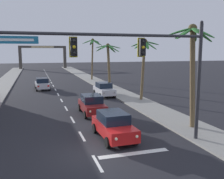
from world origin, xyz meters
TOP-DOWN VIEW (x-y plane):
  - ground_plane at (0.00, 0.00)m, footprint 220.00×220.00m
  - sidewalk_right at (7.80, 20.00)m, footprint 3.20×110.00m
  - lane_markings at (0.46, 18.91)m, footprint 4.28×86.04m
  - traffic_signal_mast at (3.04, 0.14)m, footprint 11.38×0.41m
  - sedan_lead_at_stop_bar at (1.87, 2.07)m, footprint 2.05×4.49m
  - sedan_third_in_queue at (1.94, 8.64)m, footprint 1.96×4.46m
  - sedan_oncoming_far at (-1.79, 24.65)m, footprint 2.11×4.51m
  - sedan_parked_nearest_kerb at (5.34, 16.96)m, footprint 1.99×4.47m
  - palm_right_nearest at (7.60, 2.29)m, footprint 3.07×3.21m
  - palm_right_second at (8.81, 12.96)m, footprint 3.02×2.91m
  - palm_right_third at (7.83, 23.58)m, footprint 4.08×4.07m
  - palm_right_farthest at (7.87, 34.19)m, footprint 3.83×3.89m
  - town_gateway_arch at (0.00, 69.34)m, footprint 14.34×0.90m

SIDE VIEW (x-z plane):
  - ground_plane at x=0.00m, z-range 0.00..0.00m
  - lane_markings at x=0.46m, z-range 0.00..0.01m
  - sidewalk_right at x=7.80m, z-range 0.00..0.14m
  - sedan_lead_at_stop_bar at x=1.87m, z-range 0.01..1.69m
  - sedan_third_in_queue at x=1.94m, z-range 0.01..1.69m
  - sedan_oncoming_far at x=-1.79m, z-range 0.01..1.69m
  - sedan_parked_nearest_kerb at x=5.34m, z-range 0.01..1.69m
  - town_gateway_arch at x=0.00m, z-range 1.00..8.14m
  - palm_right_third at x=7.83m, z-range 1.56..8.20m
  - palm_right_second at x=8.81m, z-range 1.61..8.44m
  - traffic_signal_mast at x=3.04m, z-range 1.48..8.74m
  - palm_right_nearest at x=7.60m, z-range 1.46..8.79m
  - palm_right_farthest at x=7.87m, z-range 1.95..9.81m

